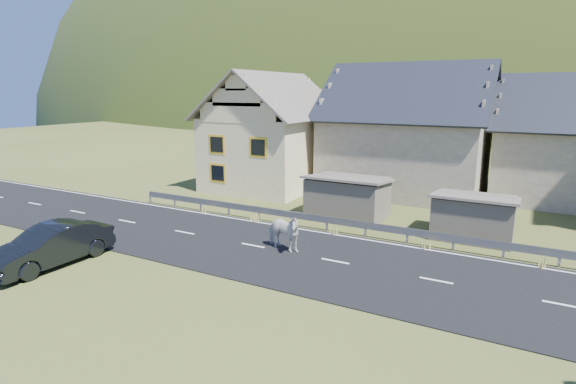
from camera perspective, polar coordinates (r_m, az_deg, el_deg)
The scene contains 12 objects.
ground at distance 18.66m, azimuth 6.02°, elevation -8.85°, with size 160.00×160.00×0.00m, color #353D17.
road at distance 18.65m, azimuth 6.02°, elevation -8.79°, with size 60.00×7.00×0.04m, color black.
lane_markings at distance 18.65m, azimuth 6.02°, elevation -8.72°, with size 60.00×6.60×0.01m, color silver.
guardrail at distance 21.74m, azimuth 9.81°, elevation -4.25°, with size 28.10×0.09×0.75m.
shed_left at distance 24.82m, azimuth 7.60°, elevation -0.76°, with size 4.30×3.30×2.40m, color #6B6053.
shed_right at distance 22.93m, azimuth 22.48°, elevation -3.02°, with size 3.80×2.90×2.20m, color #6B6053.
house_cream at distance 32.69m, azimuth -1.98°, elevation 8.37°, with size 7.80×9.80×8.30m.
house_stone_a at distance 32.06m, azimuth 15.03°, elevation 8.36°, with size 10.80×9.80×8.90m.
mountain at distance 197.91m, azimuth 27.87°, elevation 3.47°, with size 440.00×280.00×260.00m, color #2A3D11.
conifer_patch at distance 140.30m, azimuth 2.59°, elevation 12.39°, with size 76.00×50.00×28.00m, color black.
horse at distance 19.51m, azimuth -0.66°, elevation -5.05°, with size 2.00×0.91×1.69m, color silver.
car at distance 20.38m, azimuth -27.90°, elevation -6.04°, with size 1.70×4.89×1.61m, color black.
Camera 1 is at (6.55, -16.08, 6.85)m, focal length 28.00 mm.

